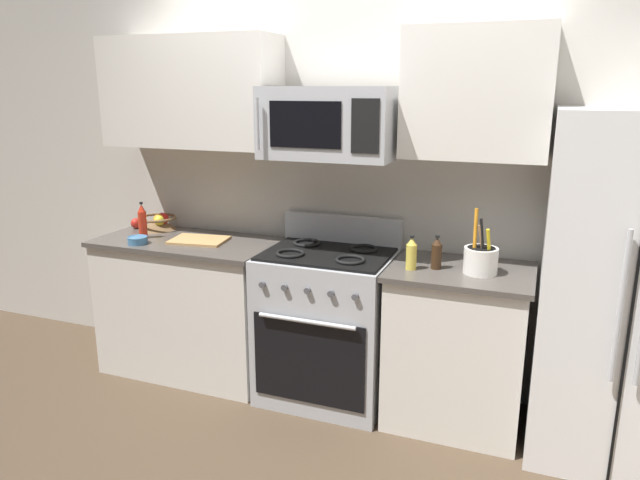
# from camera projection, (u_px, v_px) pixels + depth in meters

# --- Properties ---
(ground_plane) EXTENTS (16.00, 16.00, 0.00)m
(ground_plane) POSITION_uv_depth(u_px,v_px,m) (280.00, 458.00, 3.04)
(ground_plane) COLOR #473828
(wall_back) EXTENTS (8.00, 0.10, 2.60)m
(wall_back) POSITION_uv_depth(u_px,v_px,m) (348.00, 180.00, 3.68)
(wall_back) COLOR beige
(wall_back) RESTS_ON ground
(counter_left) EXTENTS (1.17, 0.60, 0.91)m
(counter_left) POSITION_uv_depth(u_px,v_px,m) (190.00, 306.00, 3.90)
(counter_left) COLOR silver
(counter_left) RESTS_ON ground
(range_oven) EXTENTS (0.76, 0.64, 1.09)m
(range_oven) POSITION_uv_depth(u_px,v_px,m) (327.00, 324.00, 3.56)
(range_oven) COLOR #B2B5BA
(range_oven) RESTS_ON ground
(counter_right) EXTENTS (0.77, 0.60, 0.91)m
(counter_right) POSITION_uv_depth(u_px,v_px,m) (456.00, 346.00, 3.29)
(counter_right) COLOR silver
(counter_right) RESTS_ON ground
(refrigerator) EXTENTS (0.77, 0.71, 1.77)m
(refrigerator) POSITION_uv_depth(u_px,v_px,m) (623.00, 292.00, 2.89)
(refrigerator) COLOR silver
(refrigerator) RESTS_ON ground
(microwave) EXTENTS (0.75, 0.44, 0.40)m
(microwave) POSITION_uv_depth(u_px,v_px,m) (330.00, 123.00, 3.28)
(microwave) COLOR #B2B5BA
(upper_cabinets_left) EXTENTS (1.16, 0.34, 0.68)m
(upper_cabinets_left) POSITION_uv_depth(u_px,v_px,m) (191.00, 92.00, 3.69)
(upper_cabinets_left) COLOR silver
(upper_cabinets_right) EXTENTS (0.76, 0.34, 0.68)m
(upper_cabinets_right) POSITION_uv_depth(u_px,v_px,m) (477.00, 93.00, 3.07)
(upper_cabinets_right) COLOR silver
(utensil_crock) EXTENTS (0.18, 0.18, 0.35)m
(utensil_crock) POSITION_uv_depth(u_px,v_px,m) (481.00, 259.00, 3.09)
(utensil_crock) COLOR white
(utensil_crock) RESTS_ON counter_right
(fruit_basket) EXTENTS (0.26, 0.26, 0.12)m
(fruit_basket) POSITION_uv_depth(u_px,v_px,m) (158.00, 222.00, 4.05)
(fruit_basket) COLOR brown
(fruit_basket) RESTS_ON counter_left
(apple_loose) EXTENTS (0.07, 0.07, 0.07)m
(apple_loose) POSITION_uv_depth(u_px,v_px,m) (136.00, 223.00, 4.08)
(apple_loose) COLOR red
(apple_loose) RESTS_ON counter_left
(cutting_board) EXTENTS (0.38, 0.29, 0.02)m
(cutting_board) POSITION_uv_depth(u_px,v_px,m) (199.00, 240.00, 3.74)
(cutting_board) COLOR tan
(cutting_board) RESTS_ON counter_left
(bottle_hot_sauce) EXTENTS (0.05, 0.05, 0.24)m
(bottle_hot_sauce) POSITION_uv_depth(u_px,v_px,m) (142.00, 222.00, 3.80)
(bottle_hot_sauce) COLOR red
(bottle_hot_sauce) RESTS_ON counter_left
(bottle_soy) EXTENTS (0.06, 0.06, 0.19)m
(bottle_soy) POSITION_uv_depth(u_px,v_px,m) (437.00, 254.00, 3.16)
(bottle_soy) COLOR #382314
(bottle_soy) RESTS_ON counter_right
(bottle_oil) EXTENTS (0.06, 0.06, 0.19)m
(bottle_oil) POSITION_uv_depth(u_px,v_px,m) (411.00, 254.00, 3.15)
(bottle_oil) COLOR gold
(bottle_oil) RESTS_ON counter_right
(prep_bowl) EXTENTS (0.12, 0.12, 0.05)m
(prep_bowl) POSITION_uv_depth(u_px,v_px,m) (138.00, 240.00, 3.68)
(prep_bowl) COLOR teal
(prep_bowl) RESTS_ON counter_left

